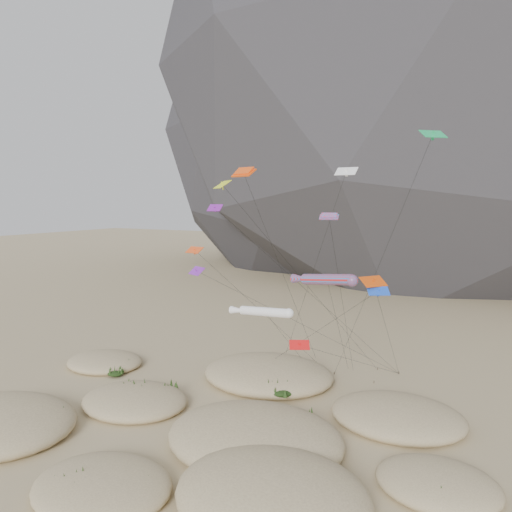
{
  "coord_description": "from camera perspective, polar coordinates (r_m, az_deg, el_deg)",
  "views": [
    {
      "loc": [
        22.89,
        -33.97,
        21.34
      ],
      "look_at": [
        -1.65,
        12.0,
        15.45
      ],
      "focal_mm": 35.0,
      "sensor_mm": 36.0,
      "label": 1
    }
  ],
  "objects": [
    {
      "name": "multi_parafoil",
      "position": [
        50.14,
        8.41,
        4.1
      ],
      "size": [
        1.98,
        12.85,
        20.08
      ],
      "color": "#FB1A3A",
      "rests_on": "ground"
    },
    {
      "name": "ground",
      "position": [
        46.19,
        -5.59,
        -21.1
      ],
      "size": [
        500.0,
        500.0,
        0.0
      ],
      "primitive_type": "plane",
      "color": "#CCB789",
      "rests_on": "ground"
    },
    {
      "name": "rock_headland",
      "position": [
        161.93,
        22.89,
        24.45
      ],
      "size": [
        226.37,
        148.64,
        177.5
      ],
      "color": "black",
      "rests_on": "ground"
    },
    {
      "name": "delta_kites",
      "position": [
        49.49,
        4.74,
        2.12
      ],
      "size": [
        25.73,
        21.0,
        27.26
      ],
      "color": "white",
      "rests_on": "ground"
    },
    {
      "name": "orange_parafoil",
      "position": [
        52.78,
        -1.32,
        9.28
      ],
      "size": [
        3.58,
        17.26,
        24.75
      ],
      "color": "#F34A0C",
      "rests_on": "ground"
    },
    {
      "name": "kite_stakes",
      "position": [
        65.62,
        7.86,
        -12.46
      ],
      "size": [
        18.51,
        6.31,
        0.3
      ],
      "color": "#3F2D1E",
      "rests_on": "ground"
    },
    {
      "name": "dunes",
      "position": [
        49.07,
        -5.15,
        -18.43
      ],
      "size": [
        51.89,
        37.59,
        4.08
      ],
      "color": "#CCB789",
      "rests_on": "ground"
    },
    {
      "name": "dune_grass",
      "position": [
        49.85,
        -4.46,
        -17.84
      ],
      "size": [
        42.15,
        29.18,
        1.54
      ],
      "color": "black",
      "rests_on": "ground"
    },
    {
      "name": "rainbow_tube_kite",
      "position": [
        50.46,
        7.88,
        -2.68
      ],
      "size": [
        7.94,
        14.22,
        14.3
      ],
      "color": "red",
      "rests_on": "ground"
    },
    {
      "name": "white_tube_kite",
      "position": [
        48.28,
        0.69,
        -6.39
      ],
      "size": [
        7.28,
        17.13,
        11.34
      ],
      "color": "white",
      "rests_on": "ground"
    }
  ]
}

